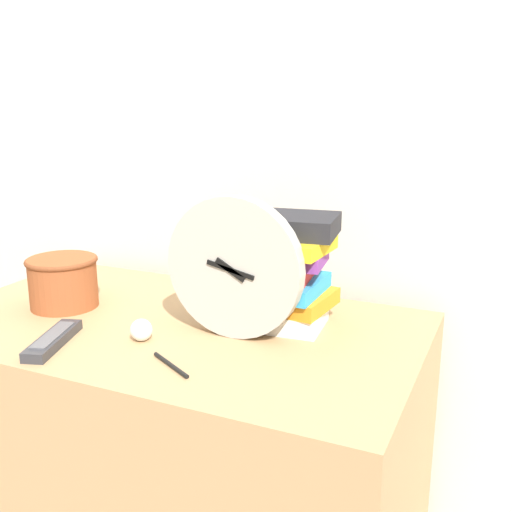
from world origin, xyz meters
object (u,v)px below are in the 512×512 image
book_stack (275,271)px  basket (63,280)px  pen (171,365)px  crumpled_paper_ball (140,330)px  tv_remote (53,340)px  desk_clock (234,268)px

book_stack → basket: bearing=-167.9°
book_stack → pen: book_stack is taller
crumpled_paper_ball → pen: 0.15m
tv_remote → pen: bearing=2.1°
pen → crumpled_paper_ball: bearing=146.6°
desk_clock → tv_remote: 0.39m
crumpled_paper_ball → book_stack: bearing=44.0°
book_stack → basket: 0.51m
book_stack → tv_remote: size_ratio=1.39×
tv_remote → pen: tv_remote is taller
pen → desk_clock: bearing=77.6°
crumpled_paper_ball → basket: bearing=160.8°
desk_clock → book_stack: bearing=66.0°
book_stack → tv_remote: book_stack is taller
crumpled_paper_ball → pen: (0.12, -0.08, -0.02)m
tv_remote → crumpled_paper_ball: size_ratio=4.21×
crumpled_paper_ball → pen: size_ratio=0.41×
tv_remote → basket: bearing=126.2°
crumpled_paper_ball → pen: crumpled_paper_ball is taller
desk_clock → basket: (-0.45, -0.00, -0.08)m
book_stack → pen: 0.32m
basket → tv_remote: basket is taller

